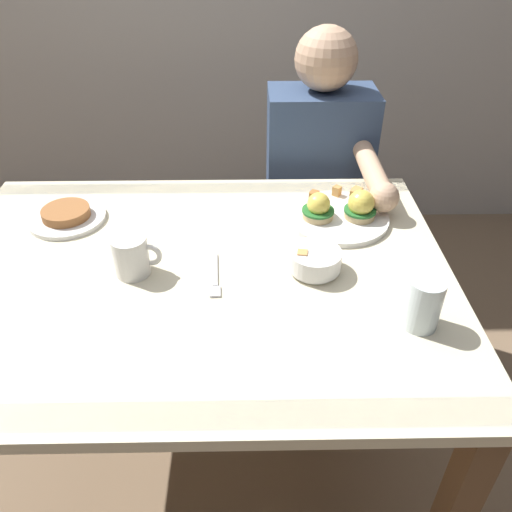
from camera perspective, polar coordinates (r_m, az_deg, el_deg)
ground_plane at (r=1.74m, az=-5.20°, el=-21.32°), size 6.00×6.00×0.00m
dining_table at (r=1.26m, az=-6.74°, el=-5.47°), size 1.20×0.90×0.74m
eggs_benedict_plate at (r=1.37m, az=9.25°, el=4.88°), size 0.27×0.27×0.09m
fruit_bowl at (r=1.17m, az=6.62°, el=-0.56°), size 0.12×0.12×0.06m
coffee_mug at (r=1.18m, az=-13.68°, el=0.13°), size 0.11×0.08×0.09m
fork at (r=1.16m, az=-4.58°, el=-2.44°), size 0.03×0.16×0.00m
water_glass_near at (r=1.07m, az=18.05°, el=-5.31°), size 0.07×0.07×0.11m
side_plate at (r=1.45m, az=-20.32°, el=4.20°), size 0.20×0.20×0.04m
diner_person at (r=1.76m, az=7.02°, el=8.15°), size 0.34×0.54×1.14m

